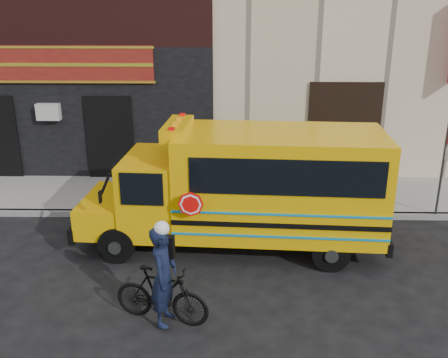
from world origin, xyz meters
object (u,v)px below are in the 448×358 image
at_px(school_bus, 249,185).
at_px(cyclist, 164,279).
at_px(bicycle, 161,295).
at_px(sign_pole, 444,164).

relative_size(school_bus, cyclist, 3.85).
bearing_deg(bicycle, sign_pole, -39.38).
xyz_separation_m(school_bus, bicycle, (-1.60, -2.93, -0.98)).
bearing_deg(sign_pole, cyclist, -144.40).
relative_size(school_bus, bicycle, 4.00).
relative_size(sign_pole, bicycle, 1.58).
height_order(sign_pole, bicycle, sign_pole).
height_order(sign_pole, cyclist, sign_pole).
distance_m(school_bus, bicycle, 3.48).
bearing_deg(school_bus, cyclist, -116.74).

